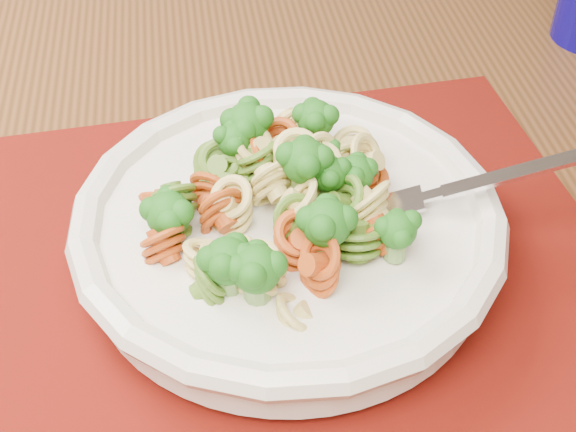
{
  "coord_description": "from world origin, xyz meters",
  "views": [
    {
      "loc": [
        0.3,
        -0.08,
        1.14
      ],
      "look_at": [
        0.27,
        0.28,
        0.81
      ],
      "focal_mm": 50.0,
      "sensor_mm": 36.0,
      "label": 1
    }
  ],
  "objects": [
    {
      "name": "dining_table",
      "position": [
        0.24,
        0.37,
        0.67
      ],
      "size": [
        1.74,
        1.32,
        0.77
      ],
      "rotation": [
        0.0,
        0.0,
        0.22
      ],
      "color": "#593419",
      "rests_on": "ground"
    },
    {
      "name": "placemat",
      "position": [
        0.26,
        0.28,
        0.77
      ],
      "size": [
        0.52,
        0.46,
        0.0
      ],
      "primitive_type": "cube",
      "rotation": [
        0.0,
        0.0,
        0.3
      ],
      "color": "#5E1304",
      "rests_on": "dining_table"
    },
    {
      "name": "pasta_bowl",
      "position": [
        0.27,
        0.28,
        0.8
      ],
      "size": [
        0.27,
        0.27,
        0.05
      ],
      "color": "silver",
      "rests_on": "placemat"
    },
    {
      "name": "pasta_broccoli_heap",
      "position": [
        0.27,
        0.28,
        0.82
      ],
      "size": [
        0.23,
        0.23,
        0.06
      ],
      "primitive_type": null,
      "color": "#E0C26E",
      "rests_on": "pasta_bowl"
    },
    {
      "name": "fork",
      "position": [
        0.34,
        0.29,
        0.81
      ],
      "size": [
        0.18,
        0.04,
        0.08
      ],
      "primitive_type": null,
      "rotation": [
        0.0,
        -0.35,
        0.09
      ],
      "color": "silver",
      "rests_on": "pasta_bowl"
    }
  ]
}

